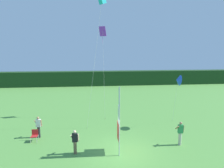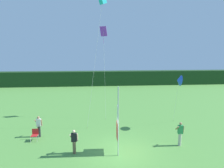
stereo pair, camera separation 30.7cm
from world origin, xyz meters
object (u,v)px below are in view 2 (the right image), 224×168
(kite_purple_diamond_2, at_px, (104,35))
(kite_cyan_box_1, at_px, (102,1))
(person_near_banner, at_px, (39,126))
(kite_blue_delta_0, at_px, (179,80))
(banner_flag, at_px, (118,122))
(person_far_left, at_px, (74,141))
(folding_chair, at_px, (35,134))
(person_mid_field, at_px, (180,133))

(kite_purple_diamond_2, bearing_deg, kite_cyan_box_1, -94.29)
(person_near_banner, height_order, kite_cyan_box_1, kite_cyan_box_1)
(kite_cyan_box_1, distance_m, kite_purple_diamond_2, 4.00)
(kite_cyan_box_1, bearing_deg, kite_blue_delta_0, -9.05)
(banner_flag, height_order, kite_cyan_box_1, kite_cyan_box_1)
(person_far_left, relative_size, folding_chair, 1.89)
(banner_flag, height_order, folding_chair, banner_flag)
(person_mid_field, xyz_separation_m, kite_cyan_box_1, (-5.46, 4.42, 10.18))
(banner_flag, height_order, kite_blue_delta_0, kite_blue_delta_0)
(banner_flag, xyz_separation_m, kite_cyan_box_1, (-0.76, 5.12, 8.90))
(person_near_banner, bearing_deg, kite_purple_diamond_2, 42.23)
(person_mid_field, bearing_deg, banner_flag, -171.52)
(person_near_banner, distance_m, kite_cyan_box_1, 11.67)
(folding_chair, bearing_deg, kite_blue_delta_0, 7.20)
(person_near_banner, relative_size, person_mid_field, 0.97)
(banner_flag, height_order, person_near_banner, banner_flag)
(banner_flag, relative_size, person_far_left, 2.79)
(banner_flag, distance_m, person_near_banner, 6.95)
(person_near_banner, distance_m, kite_blue_delta_0, 12.47)
(person_near_banner, distance_m, person_mid_field, 11.03)
(folding_chair, bearing_deg, person_far_left, -34.70)
(person_mid_field, relative_size, kite_cyan_box_1, 0.15)
(person_near_banner, distance_m, person_far_left, 4.25)
(kite_blue_delta_0, bearing_deg, person_near_banner, -175.58)
(kite_purple_diamond_2, bearing_deg, person_mid_field, -54.92)
(person_far_left, relative_size, kite_purple_diamond_2, 0.18)
(person_far_left, relative_size, kite_cyan_box_1, 0.14)
(person_near_banner, distance_m, folding_chair, 0.76)
(person_far_left, bearing_deg, kite_blue_delta_0, 23.31)
(banner_flag, distance_m, person_mid_field, 4.92)
(person_mid_field, height_order, folding_chair, person_mid_field)
(banner_flag, xyz_separation_m, person_far_left, (-2.94, 0.26, -1.35))
(folding_chair, xyz_separation_m, kite_cyan_box_1, (5.46, 2.59, 10.63))
(person_mid_field, height_order, kite_cyan_box_1, kite_cyan_box_1)
(banner_flag, relative_size, kite_cyan_box_1, 0.40)
(kite_purple_diamond_2, bearing_deg, person_near_banner, -137.77)
(folding_chair, xyz_separation_m, kite_purple_diamond_2, (5.69, 5.62, 8.02))
(person_near_banner, relative_size, person_far_left, 1.04)
(person_far_left, bearing_deg, person_mid_field, 3.33)
(person_mid_field, xyz_separation_m, folding_chair, (-10.92, 1.83, -0.45))
(person_near_banner, xyz_separation_m, person_far_left, (3.12, -2.88, -0.04))
(person_near_banner, relative_size, kite_blue_delta_0, 0.36)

